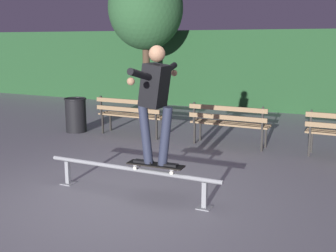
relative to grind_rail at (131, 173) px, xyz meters
name	(u,v)px	position (x,y,z in m)	size (l,w,h in m)	color
ground_plane	(122,201)	(0.00, -0.24, -0.32)	(90.00, 90.00, 0.00)	gray
hedge_backdrop	(265,70)	(0.00, 8.31, 0.90)	(24.00, 1.20, 2.43)	#234C28
grind_rail	(131,173)	(0.00, 0.00, 0.00)	(2.65, 0.18, 0.41)	gray
skateboard	(156,165)	(0.39, 0.00, 0.17)	(0.79, 0.24, 0.09)	black
skateboarder	(155,95)	(0.39, 0.00, 1.10)	(0.62, 1.41, 1.56)	black
park_bench_leftmost	(130,112)	(-1.86, 3.19, 0.22)	(1.61, 0.44, 0.88)	#282623
park_bench_left_center	(229,121)	(0.42, 3.19, 0.22)	(1.61, 0.44, 0.88)	#282623
tree_far_left	(146,9)	(-3.23, 6.50, 2.72)	(2.22, 2.22, 4.28)	#4C3828
trash_can	(76,114)	(-3.24, 3.01, 0.10)	(0.52, 0.52, 0.80)	black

